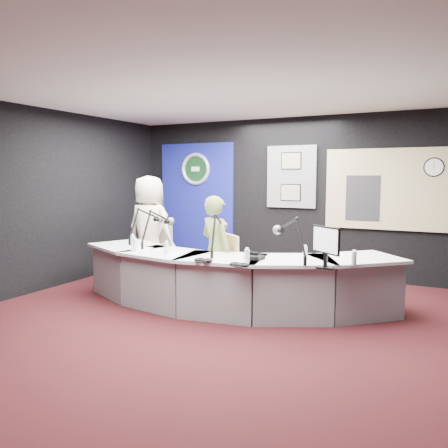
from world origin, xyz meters
The scene contains 31 objects.
ground centered at (0.00, 0.00, 0.00)m, with size 6.00×6.00×0.00m, color black.
ceiling centered at (0.00, 0.00, 2.80)m, with size 6.00×6.00×0.02m, color silver.
wall_back centered at (0.00, 3.00, 1.40)m, with size 6.00×0.02×2.80m, color black.
wall_left centered at (-3.00, 0.00, 1.40)m, with size 0.02×6.00×2.80m, color black.
broadcast_desk centered at (-0.05, 0.55, 0.38)m, with size 4.50×1.90×0.75m, color silver, non-canonical shape.
backdrop_panel centered at (-1.90, 2.97, 1.25)m, with size 1.60×0.05×2.30m, color navy.
agency_seal centered at (-1.90, 2.93, 1.90)m, with size 0.63×0.63×0.07m, color silver.
seal_center centered at (-1.90, 2.94, 1.90)m, with size 0.48×0.48×0.01m, color black.
pinboard centered at (0.05, 2.97, 1.75)m, with size 0.90×0.04×1.10m, color slate.
framed_photo_upper centered at (0.05, 2.94, 2.03)m, with size 0.34×0.02×0.27m, color #7B7459.
framed_photo_lower centered at (0.05, 2.94, 1.47)m, with size 0.34×0.02×0.27m, color #7B7459.
booth_window_frame centered at (1.75, 2.97, 1.55)m, with size 2.12×0.06×1.32m, color tan.
booth_glow centered at (1.75, 2.96, 1.55)m, with size 2.00×0.02×1.20m, color #FFE7A1.
equipment_rack centered at (1.30, 2.94, 1.40)m, with size 0.55×0.02×0.75m, color black.
wall_clock centered at (2.35, 2.94, 1.90)m, with size 0.28×0.28×0.01m, color white.
armchair_left centered at (-1.83, 1.29, 0.51)m, with size 0.57×0.57×1.02m, color #A9824D, non-canonical shape.
armchair_right centered at (-0.24, 0.63, 0.51)m, with size 0.57×0.57×1.02m, color #A9824D, non-canonical shape.
draped_jacket centered at (-1.83, 1.54, 0.62)m, with size 0.50×0.10×0.70m, color #6C695B.
person_man centered at (-1.83, 1.29, 0.88)m, with size 0.86×0.56×1.77m, color beige.
person_woman centered at (-0.24, 0.63, 0.75)m, with size 0.55×0.36×1.50m, color olive.
computer_monitor centered at (1.40, 0.10, 1.07)m, with size 0.49×0.03×0.34m, color black.
desk_phone centered at (0.49, 0.26, 0.78)m, with size 0.20×0.16×0.05m, color black.
headphones_near centered at (0.50, -0.20, 0.77)m, with size 0.20×0.20×0.03m, color black.
headphones_far centered at (0.01, -0.15, 0.77)m, with size 0.22×0.22×0.04m, color black.
paper_stack centered at (-1.21, 0.26, 0.75)m, with size 0.21×0.31×0.00m, color white.
notepad centered at (-0.60, 0.13, 0.75)m, with size 0.22×0.31×0.00m, color white.
boom_mic_a centered at (-1.54, 0.79, 1.05)m, with size 0.25×0.73×0.60m, color black, non-canonical shape.
boom_mic_b centered at (-1.16, 0.55, 1.05)m, with size 0.18×0.74×0.60m, color black, non-canonical shape.
boom_mic_c centered at (-0.08, 0.38, 1.05)m, with size 0.26×0.72×0.60m, color black, non-canonical shape.
boom_mic_d centered at (0.91, 0.38, 1.05)m, with size 0.60×0.51×0.60m, color black, non-canonical shape.
water_bottles centered at (0.08, 0.28, 0.84)m, with size 3.20×0.57×0.18m, color silver, non-canonical shape.
Camera 1 is at (2.60, -4.74, 1.77)m, focal length 36.00 mm.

